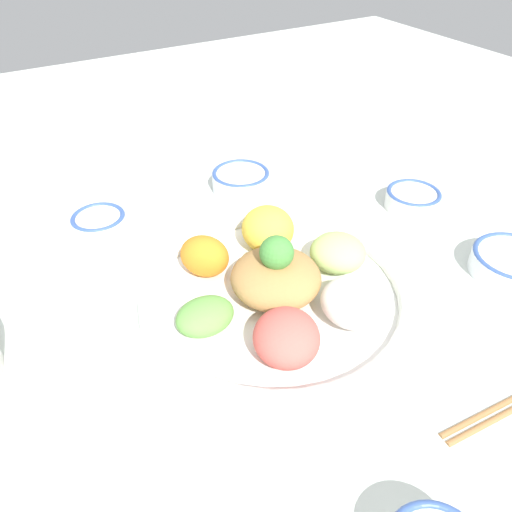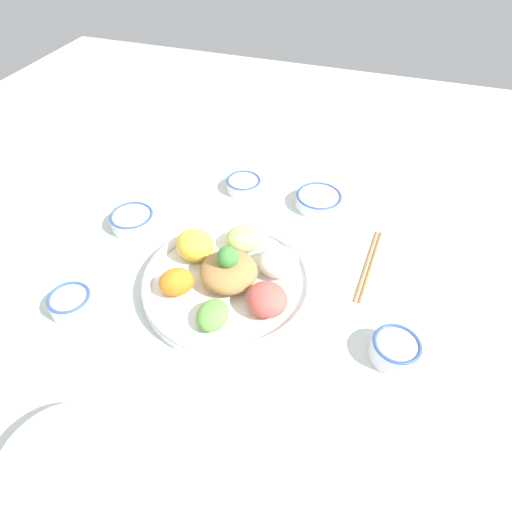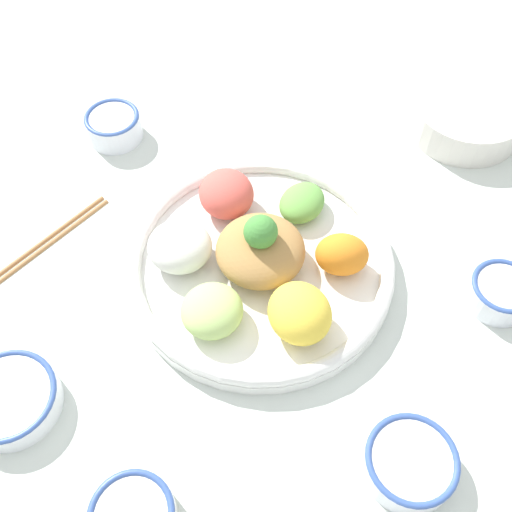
{
  "view_description": "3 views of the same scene",
  "coord_description": "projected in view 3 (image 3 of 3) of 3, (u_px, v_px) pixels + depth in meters",
  "views": [
    {
      "loc": [
        -0.41,
        0.3,
        0.46
      ],
      "look_at": [
        -0.01,
        0.06,
        0.09
      ],
      "focal_mm": 35.0,
      "sensor_mm": 36.0,
      "label": 1
    },
    {
      "loc": [
        -0.24,
        0.57,
        0.67
      ],
      "look_at": [
        -0.05,
        -0.01,
        0.07
      ],
      "focal_mm": 30.0,
      "sensor_mm": 36.0,
      "label": 2
    },
    {
      "loc": [
        0.26,
        -0.33,
        0.68
      ],
      "look_at": [
        0.01,
        0.0,
        0.08
      ],
      "focal_mm": 42.0,
      "sensor_mm": 36.0,
      "label": 3
    }
  ],
  "objects": [
    {
      "name": "ground_plane",
      "position": [
        252.0,
        286.0,
        0.8
      ],
      "size": [
        2.4,
        2.4,
        0.0
      ],
      "primitive_type": "plane",
      "color": "silver"
    },
    {
      "name": "salad_platter",
      "position": [
        258.0,
        260.0,
        0.79
      ],
      "size": [
        0.36,
        0.36,
        0.11
      ],
      "color": "white",
      "rests_on": "ground_plane"
    },
    {
      "name": "sauce_bowl_red",
      "position": [
        410.0,
        463.0,
        0.65
      ],
      "size": [
        0.1,
        0.1,
        0.04
      ],
      "color": "white",
      "rests_on": "ground_plane"
    },
    {
      "name": "rice_bowl_blue",
      "position": [
        10.0,
        399.0,
        0.69
      ],
      "size": [
        0.11,
        0.11,
        0.03
      ],
      "color": "white",
      "rests_on": "ground_plane"
    },
    {
      "name": "sauce_bowl_dark",
      "position": [
        114.0,
        125.0,
        0.94
      ],
      "size": [
        0.09,
        0.09,
        0.04
      ],
      "color": "white",
      "rests_on": "ground_plane"
    },
    {
      "name": "sauce_bowl_far",
      "position": [
        501.0,
        292.0,
        0.77
      ],
      "size": [
        0.08,
        0.08,
        0.04
      ],
      "color": "white",
      "rests_on": "ground_plane"
    },
    {
      "name": "side_serving_bowl",
      "position": [
        467.0,
        114.0,
        0.94
      ],
      "size": [
        0.18,
        0.18,
        0.05
      ],
      "color": "silver",
      "rests_on": "ground_plane"
    },
    {
      "name": "chopsticks_pair_near",
      "position": [
        41.0,
        246.0,
        0.83
      ],
      "size": [
        0.03,
        0.23,
        0.01
      ],
      "rotation": [
        0.0,
        0.0,
        1.5
      ],
      "color": "#9E6B3D",
      "rests_on": "ground_plane"
    }
  ]
}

